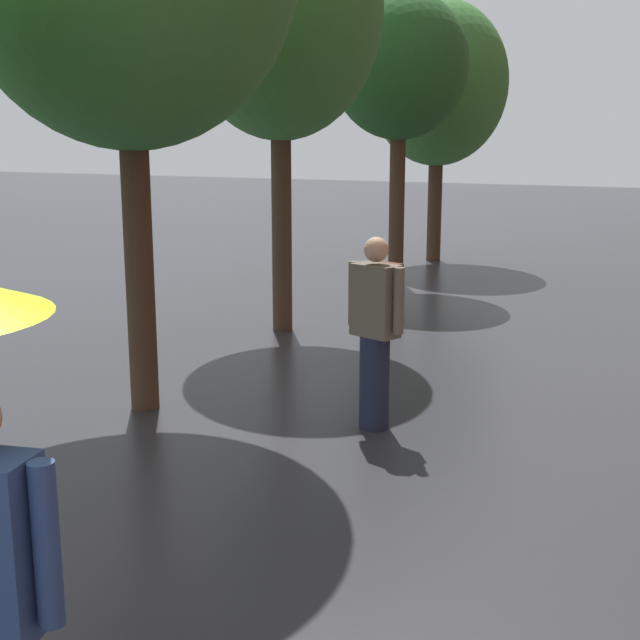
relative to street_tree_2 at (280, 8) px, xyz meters
The scene contains 4 objects.
street_tree_2 is the anchor object (origin of this frame).
street_tree_3 3.85m from the street_tree_2, 87.02° to the left, with size 2.20×2.20×4.72m.
street_tree_4 6.71m from the street_tree_2, 90.16° to the left, with size 2.65×2.65×4.95m.
pedestrian_walking_midground 4.96m from the street_tree_2, 51.47° to the right, with size 0.56×0.41×1.66m.
Camera 1 is at (2.08, -1.54, 2.53)m, focal length 48.79 mm.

